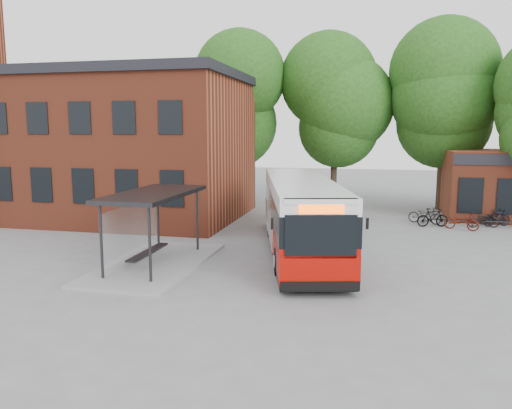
% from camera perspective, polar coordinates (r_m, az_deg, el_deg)
% --- Properties ---
extents(ground, '(100.00, 100.00, 0.00)m').
position_cam_1_polar(ground, '(19.51, 2.05, -6.97)').
color(ground, slate).
extents(station_building, '(18.40, 10.40, 8.50)m').
position_cam_1_polar(station_building, '(32.08, -18.18, 6.39)').
color(station_building, maroon).
rests_on(station_building, ground).
extents(bus_shelter, '(3.60, 7.00, 2.90)m').
position_cam_1_polar(bus_shelter, '(19.59, -11.54, -2.71)').
color(bus_shelter, '#27272A').
rests_on(bus_shelter, ground).
extents(bike_rail, '(5.20, 0.10, 0.38)m').
position_cam_1_polar(bike_rail, '(29.46, 24.02, -2.03)').
color(bike_rail, '#27272A').
rests_on(bike_rail, ground).
extents(tree_0, '(7.92, 7.92, 11.00)m').
position_cam_1_polar(tree_0, '(35.76, -2.51, 8.98)').
color(tree_0, '#1B4612').
rests_on(tree_0, ground).
extents(tree_1, '(7.92, 7.92, 10.40)m').
position_cam_1_polar(tree_1, '(35.55, 8.99, 8.41)').
color(tree_1, '#1B4612').
rests_on(tree_1, ground).
extents(tree_2, '(7.92, 7.92, 11.00)m').
position_cam_1_polar(tree_2, '(34.75, 20.60, 8.47)').
color(tree_2, '#1B4612').
rests_on(tree_2, ground).
extents(city_bus, '(5.49, 12.59, 3.13)m').
position_cam_1_polar(city_bus, '(21.43, 5.10, -1.30)').
color(city_bus, '#A00A04').
rests_on(city_bus, ground).
extents(bicycle_0, '(1.95, 1.27, 0.97)m').
position_cam_1_polar(bicycle_0, '(29.52, 18.73, -1.14)').
color(bicycle_0, '#22212A').
rests_on(bicycle_0, ground).
extents(bicycle_1, '(1.76, 0.91, 1.02)m').
position_cam_1_polar(bicycle_1, '(28.64, 19.53, -1.41)').
color(bicycle_1, black).
rests_on(bicycle_1, ground).
extents(bicycle_2, '(1.87, 1.29, 0.93)m').
position_cam_1_polar(bicycle_2, '(28.31, 22.42, -1.77)').
color(bicycle_2, '#5C1308').
rests_on(bicycle_2, ground).
extents(bicycle_4, '(1.81, 0.99, 0.90)m').
position_cam_1_polar(bicycle_4, '(29.43, 24.58, -1.56)').
color(bicycle_4, black).
rests_on(bicycle_4, ground).
extents(bicycle_5, '(1.62, 1.05, 0.95)m').
position_cam_1_polar(bicycle_5, '(30.14, 25.84, -1.38)').
color(bicycle_5, black).
rests_on(bicycle_5, ground).
extents(bicycle_6, '(1.66, 0.79, 0.84)m').
position_cam_1_polar(bicycle_6, '(30.55, 25.58, -1.34)').
color(bicycle_6, black).
rests_on(bicycle_6, ground).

